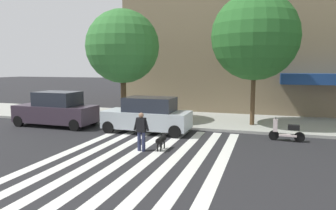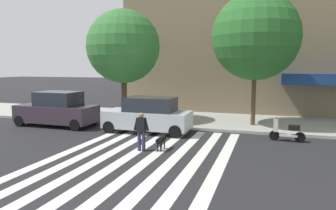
% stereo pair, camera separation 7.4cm
% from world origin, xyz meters
% --- Properties ---
extents(ground_plane, '(160.00, 160.00, 0.00)m').
position_xyz_m(ground_plane, '(0.00, 6.50, 0.00)').
color(ground_plane, '#232326').
extents(sidewalk_far, '(80.00, 6.00, 0.15)m').
position_xyz_m(sidewalk_far, '(0.00, 15.99, 0.07)').
color(sidewalk_far, '#A3A49C').
rests_on(sidewalk_far, ground_plane).
extents(crosswalk_stripes, '(6.75, 12.39, 0.01)m').
position_xyz_m(crosswalk_stripes, '(0.52, 6.50, 0.00)').
color(crosswalk_stripes, silver).
rests_on(crosswalk_stripes, ground_plane).
extents(parked_car_near_curb, '(4.91, 2.06, 2.07)m').
position_xyz_m(parked_car_near_curb, '(-6.77, 11.71, 0.97)').
color(parked_car_near_curb, '#3A2E3B').
rests_on(parked_car_near_curb, ground_plane).
extents(parked_car_behind_first, '(4.67, 1.94, 1.92)m').
position_xyz_m(parked_car_behind_first, '(-0.89, 11.71, 0.93)').
color(parked_car_behind_first, '#B2BDC3').
rests_on(parked_car_behind_first, ground_plane).
extents(parked_scooter, '(1.63, 0.50, 1.11)m').
position_xyz_m(parked_scooter, '(6.17, 11.87, 0.48)').
color(parked_scooter, black).
rests_on(parked_scooter, ground_plane).
extents(street_tree_nearest, '(4.56, 4.56, 6.93)m').
position_xyz_m(street_tree_nearest, '(-3.45, 14.05, 4.78)').
color(street_tree_nearest, '#4C3823').
rests_on(street_tree_nearest, sidewalk_far).
extents(street_tree_middle, '(4.98, 4.98, 7.59)m').
position_xyz_m(street_tree_middle, '(4.44, 14.91, 5.24)').
color(street_tree_middle, '#4C3823').
rests_on(street_tree_middle, sidewalk_far).
extents(pedestrian_dog_walker, '(0.70, 0.24, 1.64)m').
position_xyz_m(pedestrian_dog_walker, '(0.22, 8.15, 0.93)').
color(pedestrian_dog_walker, '#282D4C').
rests_on(pedestrian_dog_walker, ground_plane).
extents(dog_on_leash, '(0.26, 1.08, 0.65)m').
position_xyz_m(dog_on_leash, '(0.97, 8.59, 0.44)').
color(dog_on_leash, black).
rests_on(dog_on_leash, ground_plane).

